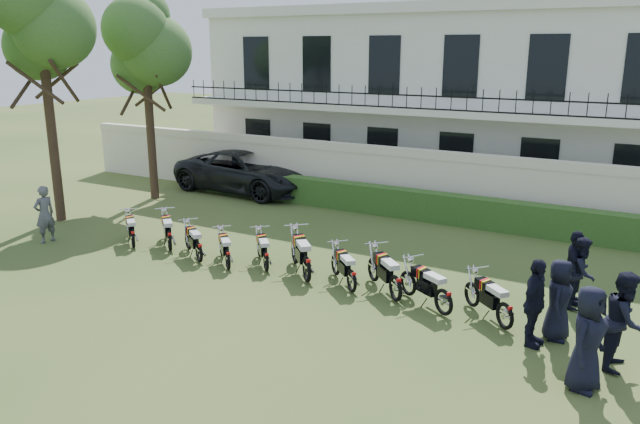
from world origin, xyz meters
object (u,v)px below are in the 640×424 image
at_px(officer_0, 587,339).
at_px(officer_2, 535,303).
at_px(motorcycle_5, 307,263).
at_px(motorcycle_9, 505,310).
at_px(motorcycle_7, 396,282).
at_px(officer_3, 559,300).
at_px(officer_5, 574,268).
at_px(tree_west_near, 145,44).
at_px(motorcycle_8, 444,296).
at_px(suv, 247,172).
at_px(motorcycle_0, 133,234).
at_px(motorcycle_2, 199,247).
at_px(motorcycle_6, 352,275).
at_px(officer_4, 581,273).
at_px(tree_west_mid, 40,18).
at_px(officer_1, 624,321).
at_px(motorcycle_3, 228,255).
at_px(motorcycle_4, 266,256).
at_px(motorcycle_1, 169,236).
at_px(inspector, 45,214).

relative_size(officer_0, officer_2, 1.05).
distance_m(motorcycle_5, motorcycle_9, 5.00).
height_order(motorcycle_7, officer_3, officer_3).
bearing_deg(officer_5, tree_west_near, 70.68).
relative_size(motorcycle_8, suv, 0.27).
bearing_deg(tree_west_near, motorcycle_0, -51.78).
relative_size(suv, officer_0, 3.23).
relative_size(suv, officer_3, 3.59).
distance_m(motorcycle_2, motorcycle_6, 4.64).
bearing_deg(officer_4, officer_5, 61.14).
bearing_deg(motorcycle_9, motorcycle_6, 127.80).
distance_m(tree_west_mid, officer_5, 17.38).
relative_size(motorcycle_7, motorcycle_8, 0.90).
xyz_separation_m(tree_west_near, suv, (2.48, 2.69, -5.04)).
bearing_deg(officer_4, motorcycle_9, 155.00).
relative_size(motorcycle_8, officer_1, 0.89).
relative_size(motorcycle_3, motorcycle_5, 0.80).
bearing_deg(officer_3, motorcycle_4, 87.84).
relative_size(motorcycle_4, motorcycle_9, 0.93).
height_order(motorcycle_1, motorcycle_9, motorcycle_1).
bearing_deg(motorcycle_0, motorcycle_8, -51.18).
xyz_separation_m(inspector, officer_2, (14.29, 0.28, 0.03)).
bearing_deg(officer_4, motorcycle_3, 108.24).
xyz_separation_m(tree_west_near, motorcycle_3, (7.56, -5.15, -5.46)).
bearing_deg(officer_2, inspector, 96.75).
bearing_deg(tree_west_mid, motorcycle_3, -8.11).
bearing_deg(inspector, motorcycle_9, 99.19).
relative_size(tree_west_mid, officer_4, 5.31).
bearing_deg(motorcycle_2, officer_3, -54.91).
relative_size(tree_west_near, motorcycle_0, 5.64).
distance_m(motorcycle_9, officer_2, 0.89).
height_order(motorcycle_7, motorcycle_8, motorcycle_7).
bearing_deg(motorcycle_2, motorcycle_9, -55.75).
xyz_separation_m(officer_0, officer_4, (-0.58, 3.73, -0.11)).
bearing_deg(motorcycle_7, officer_1, -56.27).
bearing_deg(officer_0, officer_2, 56.19).
xyz_separation_m(officer_0, officer_5, (-0.76, 3.85, -0.07)).
bearing_deg(officer_1, inspector, 95.24).
height_order(inspector, officer_0, officer_0).
bearing_deg(motorcycle_0, officer_4, -41.51).
height_order(motorcycle_8, officer_0, officer_0).
relative_size(motorcycle_4, officer_2, 0.74).
relative_size(tree_west_mid, tree_west_near, 1.12).
bearing_deg(officer_3, motorcycle_9, 97.14).
bearing_deg(motorcycle_0, motorcycle_1, -35.13).
xyz_separation_m(tree_west_near, officer_4, (16.03, -3.11, -5.06)).
bearing_deg(motorcycle_1, motorcycle_7, -49.36).
xyz_separation_m(tree_west_near, officer_3, (15.86, -5.05, -5.04)).
xyz_separation_m(motorcycle_4, officer_1, (8.58, -0.95, 0.50)).
xyz_separation_m(suv, officer_4, (13.56, -5.80, -0.02)).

